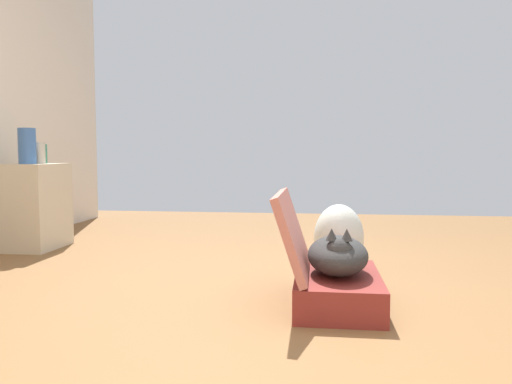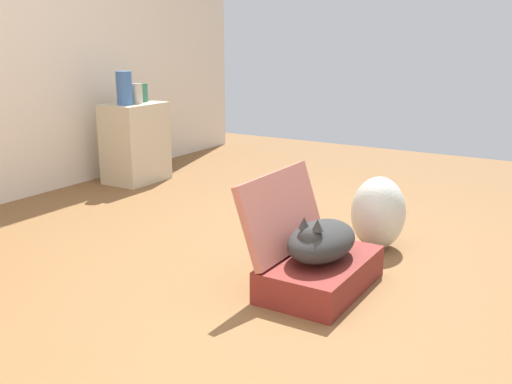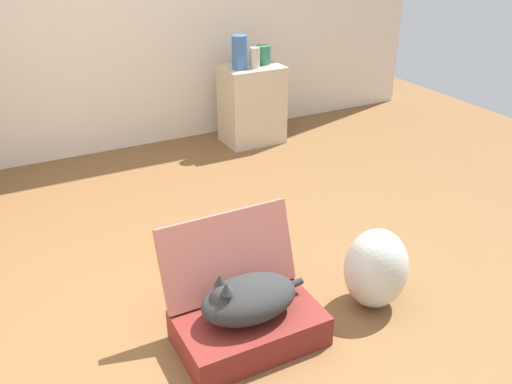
{
  "view_description": "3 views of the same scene",
  "coord_description": "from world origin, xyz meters",
  "px_view_note": "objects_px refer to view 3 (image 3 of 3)",
  "views": [
    {
      "loc": [
        -2.05,
        -0.26,
        0.71
      ],
      "look_at": [
        0.41,
        0.05,
        0.52
      ],
      "focal_mm": 34.4,
      "sensor_mm": 36.0,
      "label": 1
    },
    {
      "loc": [
        -2.1,
        -1.42,
        1.16
      ],
      "look_at": [
        0.3,
        0.03,
        0.41
      ],
      "focal_mm": 40.91,
      "sensor_mm": 36.0,
      "label": 2
    },
    {
      "loc": [
        -0.64,
        -2.1,
        1.74
      ],
      "look_at": [
        0.47,
        0.03,
        0.53
      ],
      "focal_mm": 39.11,
      "sensor_mm": 36.0,
      "label": 3
    }
  ],
  "objects_px": {
    "side_table": "(252,105)",
    "vase_short": "(263,55)",
    "cat": "(247,298)",
    "vase_tall": "(240,52)",
    "vase_round": "(255,58)",
    "suitcase_base": "(249,328)",
    "plastic_bag_white": "(376,268)"
  },
  "relations": [
    {
      "from": "cat",
      "to": "vase_round",
      "type": "xyz_separation_m",
      "value": [
        1.16,
        2.16,
        0.48
      ]
    },
    {
      "from": "vase_short",
      "to": "cat",
      "type": "bearing_deg",
      "value": -119.76
    },
    {
      "from": "side_table",
      "to": "vase_short",
      "type": "relative_size",
      "value": 4.32
    },
    {
      "from": "cat",
      "to": "vase_short",
      "type": "bearing_deg",
      "value": 60.24
    },
    {
      "from": "vase_short",
      "to": "vase_tall",
      "type": "bearing_deg",
      "value": -166.93
    },
    {
      "from": "suitcase_base",
      "to": "vase_tall",
      "type": "relative_size",
      "value": 2.47
    },
    {
      "from": "cat",
      "to": "plastic_bag_white",
      "type": "bearing_deg",
      "value": -2.89
    },
    {
      "from": "cat",
      "to": "side_table",
      "type": "xyz_separation_m",
      "value": [
        1.16,
        2.21,
        0.08
      ]
    },
    {
      "from": "suitcase_base",
      "to": "plastic_bag_white",
      "type": "relative_size",
      "value": 1.56
    },
    {
      "from": "side_table",
      "to": "vase_round",
      "type": "xyz_separation_m",
      "value": [
        0.0,
        -0.05,
        0.4
      ]
    },
    {
      "from": "plastic_bag_white",
      "to": "vase_tall",
      "type": "xyz_separation_m",
      "value": [
        0.36,
        2.21,
        0.56
      ]
    },
    {
      "from": "vase_tall",
      "to": "vase_round",
      "type": "relative_size",
      "value": 1.63
    },
    {
      "from": "side_table",
      "to": "suitcase_base",
      "type": "bearing_deg",
      "value": -117.52
    },
    {
      "from": "cat",
      "to": "vase_short",
      "type": "height_order",
      "value": "vase_short"
    },
    {
      "from": "vase_short",
      "to": "vase_round",
      "type": "distance_m",
      "value": 0.14
    },
    {
      "from": "suitcase_base",
      "to": "plastic_bag_white",
      "type": "xyz_separation_m",
      "value": [
        0.67,
        -0.03,
        0.13
      ]
    },
    {
      "from": "side_table",
      "to": "vase_round",
      "type": "relative_size",
      "value": 4.04
    },
    {
      "from": "side_table",
      "to": "vase_tall",
      "type": "bearing_deg",
      "value": -167.37
    },
    {
      "from": "cat",
      "to": "side_table",
      "type": "height_order",
      "value": "side_table"
    },
    {
      "from": "side_table",
      "to": "vase_tall",
      "type": "xyz_separation_m",
      "value": [
        -0.12,
        -0.03,
        0.45
      ]
    },
    {
      "from": "suitcase_base",
      "to": "vase_short",
      "type": "distance_m",
      "value": 2.65
    },
    {
      "from": "vase_short",
      "to": "side_table",
      "type": "bearing_deg",
      "value": -166.49
    },
    {
      "from": "plastic_bag_white",
      "to": "vase_tall",
      "type": "distance_m",
      "value": 2.31
    },
    {
      "from": "plastic_bag_white",
      "to": "vase_short",
      "type": "xyz_separation_m",
      "value": [
        0.6,
        2.27,
        0.51
      ]
    },
    {
      "from": "cat",
      "to": "vase_short",
      "type": "distance_m",
      "value": 2.62
    },
    {
      "from": "suitcase_base",
      "to": "side_table",
      "type": "bearing_deg",
      "value": 62.48
    },
    {
      "from": "side_table",
      "to": "vase_tall",
      "type": "height_order",
      "value": "vase_tall"
    },
    {
      "from": "side_table",
      "to": "vase_short",
      "type": "bearing_deg",
      "value": 13.51
    },
    {
      "from": "vase_tall",
      "to": "cat",
      "type": "bearing_deg",
      "value": -115.47
    },
    {
      "from": "plastic_bag_white",
      "to": "vase_short",
      "type": "relative_size",
      "value": 2.77
    },
    {
      "from": "suitcase_base",
      "to": "cat",
      "type": "relative_size",
      "value": 1.23
    },
    {
      "from": "side_table",
      "to": "vase_tall",
      "type": "relative_size",
      "value": 2.47
    }
  ]
}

